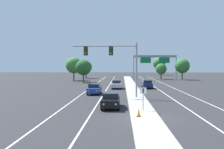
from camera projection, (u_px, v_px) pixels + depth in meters
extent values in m
plane|color=#28282B|center=(145.00, 118.00, 20.27)|extent=(260.00, 260.00, 0.00)
cube|color=#9E9B93|center=(134.00, 93.00, 38.24)|extent=(2.40, 110.00, 0.15)
cube|color=silver|center=(107.00, 89.00, 45.42)|extent=(0.14, 100.00, 0.01)
cube|color=silver|center=(158.00, 89.00, 45.04)|extent=(0.14, 100.00, 0.01)
cube|color=silver|center=(89.00, 89.00, 45.55)|extent=(0.14, 100.00, 0.01)
cube|color=silver|center=(176.00, 89.00, 44.91)|extent=(0.14, 100.00, 0.01)
cylinder|color=gray|center=(136.00, 70.00, 32.61)|extent=(0.24, 0.24, 7.20)
cylinder|color=gray|center=(105.00, 46.00, 32.66)|extent=(8.48, 0.16, 0.16)
cube|color=black|center=(111.00, 51.00, 32.69)|extent=(0.56, 0.06, 1.20)
cube|color=#38330F|center=(111.00, 51.00, 32.65)|extent=(0.32, 0.32, 1.00)
sphere|color=#282828|center=(111.00, 48.00, 32.46)|extent=(0.22, 0.22, 0.22)
sphere|color=#282828|center=(111.00, 51.00, 32.48)|extent=(0.22, 0.22, 0.22)
sphere|color=green|center=(111.00, 53.00, 32.49)|extent=(0.22, 0.22, 0.22)
cube|color=black|center=(86.00, 51.00, 32.82)|extent=(0.56, 0.06, 1.20)
cube|color=#38330F|center=(86.00, 51.00, 32.78)|extent=(0.32, 0.32, 1.00)
sphere|color=#282828|center=(86.00, 48.00, 32.60)|extent=(0.22, 0.22, 0.22)
sphere|color=#282828|center=(86.00, 51.00, 32.61)|extent=(0.22, 0.22, 0.22)
sphere|color=green|center=(86.00, 53.00, 32.63)|extent=(0.22, 0.22, 0.22)
cylinder|color=gray|center=(143.00, 99.00, 23.09)|extent=(0.08, 0.08, 2.20)
cube|color=white|center=(143.00, 91.00, 23.03)|extent=(0.60, 0.03, 0.60)
cube|color=black|center=(143.00, 91.00, 23.01)|extent=(0.12, 0.01, 0.44)
cube|color=black|center=(111.00, 101.00, 25.26)|extent=(1.84, 4.42, 0.70)
cube|color=black|center=(111.00, 95.00, 25.45)|extent=(1.61, 2.39, 0.56)
sphere|color=#EAE5C6|center=(116.00, 104.00, 23.05)|extent=(0.18, 0.18, 0.18)
sphere|color=#EAE5C6|center=(104.00, 104.00, 23.11)|extent=(0.18, 0.18, 0.18)
cylinder|color=black|center=(118.00, 107.00, 23.73)|extent=(0.23, 0.64, 0.64)
cylinder|color=black|center=(102.00, 107.00, 23.81)|extent=(0.23, 0.64, 0.64)
cylinder|color=black|center=(119.00, 103.00, 26.73)|extent=(0.23, 0.64, 0.64)
cylinder|color=black|center=(104.00, 102.00, 26.81)|extent=(0.23, 0.64, 0.64)
cube|color=navy|center=(94.00, 90.00, 37.26)|extent=(1.86, 4.42, 0.70)
cube|color=black|center=(94.00, 85.00, 37.45)|extent=(1.62, 2.40, 0.56)
sphere|color=#EAE5C6|center=(96.00, 91.00, 35.05)|extent=(0.18, 0.18, 0.18)
sphere|color=#EAE5C6|center=(88.00, 91.00, 35.11)|extent=(0.18, 0.18, 0.18)
cylinder|color=black|center=(98.00, 93.00, 35.73)|extent=(0.23, 0.64, 0.64)
cylinder|color=black|center=(88.00, 93.00, 35.82)|extent=(0.23, 0.64, 0.64)
cylinder|color=black|center=(101.00, 91.00, 38.73)|extent=(0.23, 0.64, 0.64)
cylinder|color=black|center=(91.00, 91.00, 38.81)|extent=(0.23, 0.64, 0.64)
cube|color=#B7B7BC|center=(116.00, 85.00, 46.04)|extent=(1.86, 4.43, 0.70)
cube|color=black|center=(116.00, 82.00, 46.23)|extent=(1.62, 2.40, 0.56)
sphere|color=#EAE5C6|center=(120.00, 86.00, 43.84)|extent=(0.18, 0.18, 0.18)
sphere|color=#EAE5C6|center=(113.00, 86.00, 43.87)|extent=(0.18, 0.18, 0.18)
cylinder|color=black|center=(121.00, 88.00, 44.53)|extent=(0.23, 0.64, 0.64)
cylinder|color=black|center=(112.00, 88.00, 44.57)|extent=(0.23, 0.64, 0.64)
cylinder|color=black|center=(121.00, 86.00, 47.53)|extent=(0.23, 0.64, 0.64)
cylinder|color=black|center=(112.00, 86.00, 47.57)|extent=(0.23, 0.64, 0.64)
cube|color=#141E4C|center=(147.00, 85.00, 46.72)|extent=(1.84, 4.42, 0.70)
cube|color=black|center=(147.00, 81.00, 46.48)|extent=(1.61, 2.39, 0.56)
sphere|color=#EAE5C6|center=(143.00, 84.00, 48.92)|extent=(0.18, 0.18, 0.18)
sphere|color=#EAE5C6|center=(149.00, 84.00, 48.87)|extent=(0.18, 0.18, 0.18)
cylinder|color=black|center=(142.00, 86.00, 48.27)|extent=(0.23, 0.64, 0.64)
cylinder|color=black|center=(150.00, 86.00, 48.19)|extent=(0.23, 0.64, 0.64)
cylinder|color=black|center=(143.00, 87.00, 45.28)|extent=(0.23, 0.64, 0.64)
cylinder|color=black|center=(152.00, 87.00, 45.20)|extent=(0.23, 0.64, 0.64)
cube|color=black|center=(139.00, 116.00, 20.25)|extent=(0.36, 0.36, 0.04)
cone|color=orange|center=(139.00, 112.00, 20.24)|extent=(0.28, 0.28, 0.70)
cylinder|color=gray|center=(134.00, 67.00, 75.74)|extent=(0.28, 0.28, 7.50)
cylinder|color=gray|center=(176.00, 67.00, 75.21)|extent=(0.28, 0.28, 7.50)
cube|color=gray|center=(155.00, 56.00, 75.35)|extent=(13.00, 0.36, 0.70)
cube|color=#0F6033|center=(146.00, 60.00, 75.31)|extent=(3.20, 0.08, 1.70)
cube|color=#0F6033|center=(164.00, 60.00, 75.08)|extent=(3.20, 0.08, 1.70)
cylinder|color=#4C3823|center=(74.00, 76.00, 70.10)|extent=(0.36, 0.36, 2.53)
sphere|color=#387533|center=(74.00, 65.00, 69.98)|extent=(4.62, 4.62, 4.62)
cylinder|color=#4C3823|center=(161.00, 76.00, 76.51)|extent=(0.36, 0.36, 1.87)
sphere|color=#2D6B2D|center=(161.00, 69.00, 76.42)|extent=(3.41, 3.41, 3.41)
cylinder|color=#4C3823|center=(86.00, 75.00, 81.38)|extent=(0.36, 0.36, 2.16)
sphere|color=#387533|center=(86.00, 67.00, 81.28)|extent=(3.94, 3.94, 3.94)
cylinder|color=#4C3823|center=(83.00, 78.00, 62.39)|extent=(0.36, 0.36, 2.20)
sphere|color=#235623|center=(83.00, 67.00, 62.29)|extent=(4.03, 4.03, 4.03)
cylinder|color=#4C3823|center=(159.00, 72.00, 109.91)|extent=(0.36, 0.36, 3.03)
sphere|color=#387533|center=(159.00, 63.00, 109.77)|extent=(5.54, 5.54, 5.54)
cylinder|color=#4C3823|center=(182.00, 76.00, 73.86)|extent=(0.36, 0.36, 2.41)
sphere|color=#2D6B2D|center=(182.00, 66.00, 73.75)|extent=(4.41, 4.41, 4.41)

